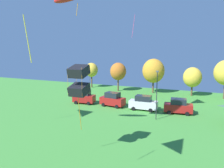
% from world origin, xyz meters
% --- Properties ---
extents(kite_flying_3, '(2.97, 3.66, 4.48)m').
position_xyz_m(kite_flying_3, '(-3.27, 34.07, 16.05)').
color(kite_flying_3, green).
extents(kite_flying_7, '(1.63, 1.79, 6.50)m').
position_xyz_m(kite_flying_7, '(-5.58, 21.73, 7.41)').
color(kite_flying_7, black).
extents(parked_car_leftmost, '(4.16, 2.27, 2.54)m').
position_xyz_m(parked_car_leftmost, '(-15.39, 39.67, 1.24)').
color(parked_car_leftmost, maroon).
rests_on(parked_car_leftmost, ground).
extents(parked_car_second_from_left, '(4.57, 2.45, 2.52)m').
position_xyz_m(parked_car_second_from_left, '(-9.76, 39.87, 1.23)').
color(parked_car_second_from_left, maroon).
rests_on(parked_car_second_from_left, ground).
extents(parked_car_third_from_left, '(4.67, 2.11, 2.47)m').
position_xyz_m(parked_car_third_from_left, '(-4.12, 39.67, 1.21)').
color(parked_car_third_from_left, silver).
rests_on(parked_car_third_from_left, ground).
extents(parked_car_rightmost_in_row, '(4.57, 2.50, 2.41)m').
position_xyz_m(parked_car_rightmost_in_row, '(1.51, 39.89, 1.18)').
color(parked_car_rightmost_in_row, maroon).
rests_on(parked_car_rightmost_in_row, ground).
extents(light_post_1, '(0.36, 0.20, 7.16)m').
position_xyz_m(light_post_1, '(-1.05, 35.55, 3.99)').
color(light_post_1, '#2D2D33').
rests_on(light_post_1, ground).
extents(treeline_tree_0, '(3.23, 3.23, 6.24)m').
position_xyz_m(treeline_tree_0, '(-21.98, 55.16, 4.44)').
color(treeline_tree_0, brown).
rests_on(treeline_tree_0, ground).
extents(treeline_tree_1, '(3.72, 3.72, 6.67)m').
position_xyz_m(treeline_tree_1, '(-14.04, 53.36, 4.60)').
color(treeline_tree_1, brown).
rests_on(treeline_tree_1, ground).
extents(treeline_tree_2, '(4.91, 4.91, 7.69)m').
position_xyz_m(treeline_tree_2, '(-6.01, 54.50, 4.98)').
color(treeline_tree_2, brown).
rests_on(treeline_tree_2, ground).
extents(treeline_tree_3, '(3.84, 3.84, 6.10)m').
position_xyz_m(treeline_tree_3, '(2.33, 54.54, 3.98)').
color(treeline_tree_3, brown).
rests_on(treeline_tree_3, ground).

